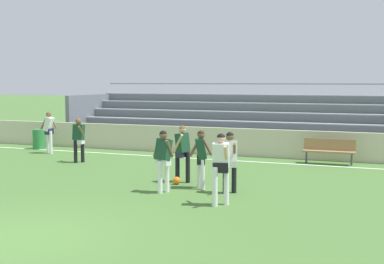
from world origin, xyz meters
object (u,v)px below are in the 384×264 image
at_px(bench_centre_sideline, 329,149).
at_px(player_dark_challenging, 183,149).
at_px(player_dark_wide_right, 79,136).
at_px(bleacher_stand, 245,120).
at_px(player_dark_on_ball, 201,154).
at_px(player_white_trailing_run, 221,163).
at_px(player_dark_deep_cover, 163,156).
at_px(trash_bin, 39,139).
at_px(player_white_dropping_back, 230,157).
at_px(player_white_overlapping, 49,128).
at_px(soccer_ball, 177,181).

distance_m(bench_centre_sideline, player_dark_challenging, 6.12).
bearing_deg(player_dark_challenging, player_dark_wide_right, 157.64).
xyz_separation_m(bleacher_stand, player_dark_challenging, (0.35, -8.55, -0.22)).
bearing_deg(player_dark_on_ball, player_white_trailing_run, -56.65).
bearing_deg(player_dark_deep_cover, player_dark_wide_right, 144.66).
xyz_separation_m(trash_bin, player_dark_challenging, (8.55, -4.54, 0.57)).
height_order(player_white_dropping_back, player_white_overlapping, player_white_overlapping).
bearing_deg(player_white_trailing_run, player_white_overlapping, 147.56).
bearing_deg(player_white_dropping_back, bleacher_stand, 102.21).
bearing_deg(player_dark_wide_right, trash_bin, 145.47).
distance_m(trash_bin, player_white_overlapping, 1.71).
relative_size(bench_centre_sideline, player_white_dropping_back, 1.11).
distance_m(bleacher_stand, soccer_ball, 8.98).
height_order(bench_centre_sideline, player_dark_wide_right, player_dark_wide_right).
height_order(bench_centre_sideline, soccer_ball, bench_centre_sideline).
xyz_separation_m(player_dark_challenging, player_dark_wide_right, (-4.83, 1.99, -0.04)).
bearing_deg(player_dark_on_ball, player_white_dropping_back, -18.17).
relative_size(player_dark_deep_cover, soccer_ball, 7.54).
bearing_deg(player_dark_on_ball, soccer_ball, 162.62).
relative_size(player_dark_deep_cover, player_dark_wide_right, 1.03).
bearing_deg(bleacher_stand, soccer_ball, -88.00).
xyz_separation_m(bleacher_stand, player_dark_on_ball, (1.14, -9.17, -0.26)).
distance_m(player_dark_challenging, player_white_trailing_run, 2.93).
xyz_separation_m(trash_bin, player_white_overlapping, (1.27, -0.98, 0.60)).
height_order(bench_centre_sideline, player_dark_deep_cover, player_dark_deep_cover).
relative_size(bench_centre_sideline, player_dark_wide_right, 1.12).
relative_size(player_dark_wide_right, player_white_overlapping, 0.94).
xyz_separation_m(player_white_overlapping, soccer_ball, (7.24, -3.92, -0.91)).
distance_m(player_white_dropping_back, player_white_trailing_run, 1.35).
xyz_separation_m(bench_centre_sideline, soccer_ball, (-3.74, -5.21, -0.44)).
xyz_separation_m(player_dark_deep_cover, soccer_ball, (-0.08, 1.11, -0.88)).
distance_m(player_dark_wide_right, soccer_ball, 5.40).
xyz_separation_m(player_dark_on_ball, player_dark_wide_right, (-5.62, 2.61, 0.00)).
bearing_deg(player_white_overlapping, player_white_dropping_back, -26.50).
bearing_deg(soccer_ball, player_dark_wide_right, 153.92).
bearing_deg(player_dark_on_ball, player_dark_deep_cover, -131.68).
xyz_separation_m(player_dark_challenging, player_dark_deep_cover, (0.03, -1.46, -0.01)).
xyz_separation_m(player_white_dropping_back, player_dark_challenging, (-1.70, 0.91, 0.03)).
bearing_deg(player_white_trailing_run, player_dark_deep_cover, 156.71).
bearing_deg(player_dark_deep_cover, player_white_dropping_back, 18.33).
height_order(player_dark_challenging, player_dark_deep_cover, player_dark_challenging).
relative_size(trash_bin, player_white_trailing_run, 0.49).
bearing_deg(player_dark_challenging, player_white_dropping_back, -28.35).
distance_m(player_dark_on_ball, player_white_dropping_back, 0.95).
height_order(bleacher_stand, player_white_overlapping, bleacher_stand).
bearing_deg(player_dark_on_ball, bench_centre_sideline, 61.95).
distance_m(player_dark_on_ball, player_dark_deep_cover, 1.14).
relative_size(bleacher_stand, player_white_dropping_back, 10.02).
bearing_deg(bleacher_stand, player_dark_wide_right, -124.33).
distance_m(bench_centre_sideline, player_dark_deep_cover, 7.31).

